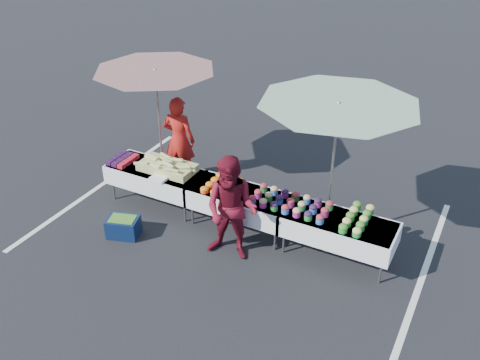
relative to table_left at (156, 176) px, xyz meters
The scene contains 17 objects.
ground 1.89m from the table_left, ahead, with size 80.00×80.00×0.00m, color black.
stripe_left 1.52m from the table_left, behind, with size 0.10×5.00×0.00m, color silver.
stripe_right 5.03m from the table_left, ahead, with size 0.10×5.00×0.00m, color silver.
table_left is the anchor object (origin of this frame).
table_center 1.80m from the table_left, ahead, with size 1.86×0.81×0.75m.
table_right 3.60m from the table_left, ahead, with size 1.86×0.81×0.75m.
berry_punnets 0.74m from the table_left, behind, with size 0.40×0.54×0.08m.
corn_pile 0.36m from the table_left, 10.28° to the left, with size 1.16×0.57×0.26m.
plastic_bags 0.47m from the table_left, 45.00° to the right, with size 0.30×0.25×0.05m, color white.
carrot_bowls 1.47m from the table_left, ahead, with size 0.55×0.69×0.11m.
potato_cups 2.76m from the table_left, ahead, with size 1.34×0.58×0.16m.
bean_baskets 3.87m from the table_left, ahead, with size 0.36×0.86×0.15m.
vendor 1.02m from the table_left, 94.96° to the left, with size 0.66×0.43×1.82m, color #B41B14.
customer 2.20m from the table_left, 20.17° to the right, with size 0.89×0.69×1.83m, color maroon.
umbrella_left 1.82m from the table_left, 117.63° to the left, with size 2.68×2.68×2.38m.
umbrella_right 3.74m from the table_left, ahead, with size 2.90×2.90×2.58m.
storage_bin 1.22m from the table_left, 85.56° to the right, with size 0.63×0.54×0.35m.
Camera 1 is at (3.66, -6.96, 5.69)m, focal length 40.00 mm.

